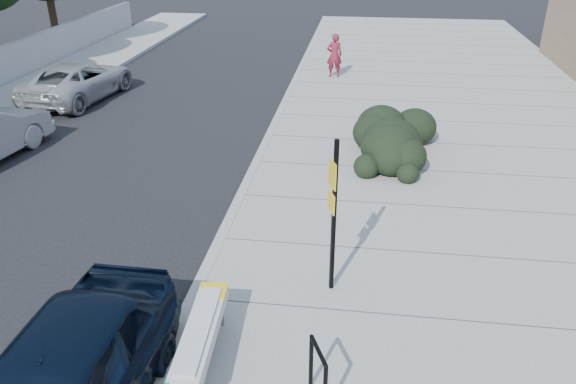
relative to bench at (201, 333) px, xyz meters
name	(u,v)px	position (x,y,z in m)	size (l,w,h in m)	color
ground	(193,305)	(-0.60, 1.44, -0.66)	(120.00, 120.00, 0.00)	black
sidewalk_near	(478,193)	(5.00, 6.44, -0.59)	(11.20, 50.00, 0.15)	gray
curb_near	(249,179)	(-0.60, 6.44, -0.58)	(0.22, 50.00, 0.17)	#9E9E99
bench	(201,333)	(0.00, 0.00, 0.00)	(0.55, 2.17, 0.65)	gray
bike_rack	(318,371)	(1.74, -0.56, 0.04)	(0.29, 0.58, 0.92)	black
sign_post	(333,209)	(1.74, 2.05, 1.07)	(0.16, 0.31, 2.80)	black
hedge	(399,131)	(3.13, 8.44, 0.18)	(1.83, 3.66, 1.37)	black
suv_silver	(78,81)	(-8.10, 12.62, 0.01)	(2.24, 4.86, 1.35)	#A7AAAD
pedestrian	(334,55)	(0.90, 16.48, 0.35)	(0.62, 0.41, 1.71)	maroon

